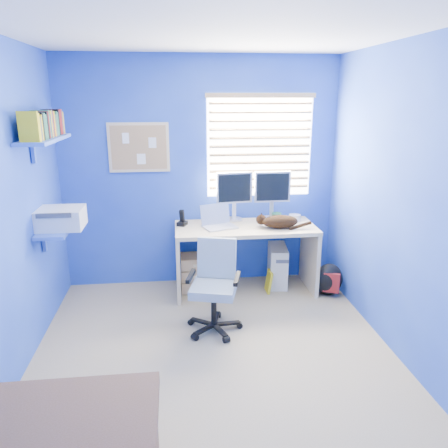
{
  "coord_description": "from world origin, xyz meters",
  "views": [
    {
      "loc": [
        -0.29,
        -3.15,
        2.07
      ],
      "look_at": [
        0.15,
        0.65,
        0.95
      ],
      "focal_mm": 35.0,
      "sensor_mm": 36.0,
      "label": 1
    }
  ],
  "objects": [
    {
      "name": "floor",
      "position": [
        0.0,
        0.0,
        0.0
      ],
      "size": [
        3.0,
        3.2,
        0.0
      ],
      "primitive_type": "cube",
      "color": "tan",
      "rests_on": "ground"
    },
    {
      "name": "ceiling",
      "position": [
        0.0,
        0.0,
        2.5
      ],
      "size": [
        3.0,
        3.2,
        0.0
      ],
      "primitive_type": "cube",
      "color": "white",
      "rests_on": "wall_back"
    },
    {
      "name": "wall_back",
      "position": [
        0.0,
        1.6,
        1.25
      ],
      "size": [
        3.0,
        0.01,
        2.5
      ],
      "primitive_type": "cube",
      "color": "#1D3DB4",
      "rests_on": "ground"
    },
    {
      "name": "wall_front",
      "position": [
        0.0,
        -1.6,
        1.25
      ],
      "size": [
        3.0,
        0.01,
        2.5
      ],
      "primitive_type": "cube",
      "color": "#1D3DB4",
      "rests_on": "ground"
    },
    {
      "name": "wall_left",
      "position": [
        -1.5,
        0.0,
        1.25
      ],
      "size": [
        0.01,
        3.2,
        2.5
      ],
      "primitive_type": "cube",
      "color": "#1D3DB4",
      "rests_on": "ground"
    },
    {
      "name": "wall_right",
      "position": [
        1.5,
        0.0,
        1.25
      ],
      "size": [
        0.01,
        3.2,
        2.5
      ],
      "primitive_type": "cube",
      "color": "#1D3DB4",
      "rests_on": "ground"
    },
    {
      "name": "desk",
      "position": [
        0.45,
        1.26,
        0.37
      ],
      "size": [
        1.49,
        0.65,
        0.74
      ],
      "primitive_type": "cube",
      "color": "tan",
      "rests_on": "floor"
    },
    {
      "name": "laptop",
      "position": [
        0.17,
        1.23,
        0.85
      ],
      "size": [
        0.4,
        0.35,
        0.22
      ],
      "primitive_type": "cube",
      "rotation": [
        0.0,
        0.0,
        0.34
      ],
      "color": "silver",
      "rests_on": "desk"
    },
    {
      "name": "monitor_left",
      "position": [
        0.36,
        1.51,
        1.01
      ],
      "size": [
        0.41,
        0.17,
        0.54
      ],
      "primitive_type": "cube",
      "rotation": [
        0.0,
        0.0,
        0.14
      ],
      "color": "silver",
      "rests_on": "desk"
    },
    {
      "name": "monitor_right",
      "position": [
        0.79,
        1.51,
        1.01
      ],
      "size": [
        0.4,
        0.12,
        0.54
      ],
      "primitive_type": "cube",
      "rotation": [
        0.0,
        0.0,
        0.01
      ],
      "color": "silver",
      "rests_on": "desk"
    },
    {
      "name": "phone",
      "position": [
        -0.22,
        1.36,
        0.82
      ],
      "size": [
        0.13,
        0.14,
        0.17
      ],
      "primitive_type": "cube",
      "rotation": [
        0.0,
        0.0,
        -0.39
      ],
      "color": "black",
      "rests_on": "desk"
    },
    {
      "name": "mug",
      "position": [
        0.82,
        1.38,
        0.79
      ],
      "size": [
        0.1,
        0.09,
        0.1
      ],
      "primitive_type": "imported",
      "color": "#2F7751",
      "rests_on": "desk"
    },
    {
      "name": "cd_spindle",
      "position": [
        1.03,
        1.4,
        0.78
      ],
      "size": [
        0.13,
        0.13,
        0.07
      ],
      "primitive_type": "cylinder",
      "color": "silver",
      "rests_on": "desk"
    },
    {
      "name": "cat",
      "position": [
        0.8,
        1.15,
        0.81
      ],
      "size": [
        0.42,
        0.3,
        0.14
      ],
      "primitive_type": "ellipsoid",
      "rotation": [
        0.0,
        0.0,
        -0.31
      ],
      "color": "black",
      "rests_on": "desk"
    },
    {
      "name": "tower_pc",
      "position": [
        0.85,
        1.38,
        0.23
      ],
      "size": [
        0.24,
        0.46,
        0.45
      ],
      "primitive_type": "cube",
      "rotation": [
        0.0,
        0.0,
        -0.12
      ],
      "color": "beige",
      "rests_on": "floor"
    },
    {
      "name": "drawer_boxes",
      "position": [
        -0.07,
        1.33,
        0.2
      ],
      "size": [
        0.35,
        0.28,
        0.41
      ],
      "primitive_type": "cube",
      "color": "tan",
      "rests_on": "floor"
    },
    {
      "name": "yellow_book",
      "position": [
        0.71,
        1.18,
        0.12
      ],
      "size": [
        0.03,
        0.17,
        0.24
      ],
      "primitive_type": "cube",
      "color": "yellow",
      "rests_on": "floor"
    },
    {
      "name": "backpack",
      "position": [
        1.33,
        1.03,
        0.18
      ],
      "size": [
        0.37,
        0.34,
        0.35
      ],
      "primitive_type": "ellipsoid",
      "rotation": [
        0.0,
        0.0,
        -0.44
      ],
      "color": "black",
      "rests_on": "floor"
    },
    {
      "name": "office_chair",
      "position": [
        0.04,
        0.47,
        0.31
      ],
      "size": [
        0.58,
        0.58,
        0.83
      ],
      "color": "black",
      "rests_on": "floor"
    },
    {
      "name": "window_blinds",
      "position": [
        0.65,
        1.57,
        1.55
      ],
      "size": [
        1.15,
        0.05,
        1.1
      ],
      "color": "white",
      "rests_on": "ground"
    },
    {
      "name": "corkboard",
      "position": [
        -0.65,
        1.58,
        1.55
      ],
      "size": [
        0.64,
        0.02,
        0.52
      ],
      "color": "tan",
      "rests_on": "ground"
    },
    {
      "name": "wall_shelves",
      "position": [
        -1.35,
        0.75,
        1.43
      ],
      "size": [
        0.42,
        0.9,
        1.05
      ],
      "color": "#4166CD",
      "rests_on": "ground"
    }
  ]
}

